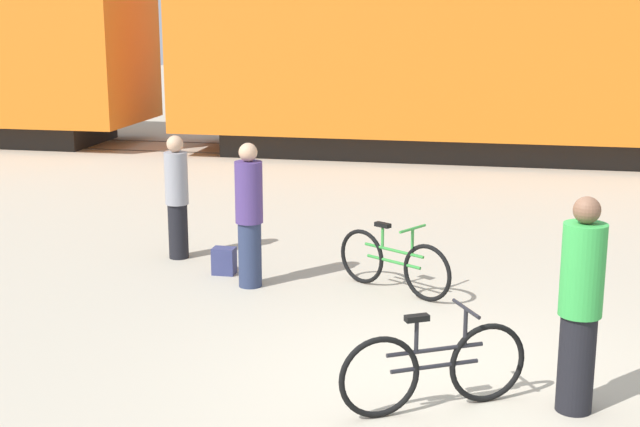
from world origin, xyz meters
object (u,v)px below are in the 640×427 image
object	(u,v)px
person_in_green	(580,306)
freight_train	(486,36)
bicycle_black	(435,368)
bicycle_green	(394,263)
backpack	(224,261)
person_in_grey	(177,197)
person_in_purple	(249,215)

from	to	relation	value
person_in_green	freight_train	bearing A→B (deg)	-171.33
freight_train	bicycle_black	world-z (taller)	freight_train
bicycle_green	backpack	distance (m)	2.19
person_in_grey	person_in_purple	world-z (taller)	person_in_purple
freight_train	bicycle_green	size ratio (longest dim) A/B	30.39
bicycle_green	person_in_purple	bearing A→B (deg)	-175.61
freight_train	bicycle_black	xyz separation A→B (m)	(-0.05, -12.93, -2.26)
freight_train	person_in_green	world-z (taller)	freight_train
bicycle_green	person_in_green	bearing A→B (deg)	-56.80
bicycle_green	person_in_purple	size ratio (longest dim) A/B	0.82
freight_train	backpack	world-z (taller)	freight_train
bicycle_green	person_in_grey	distance (m)	3.14
backpack	person_in_purple	bearing A→B (deg)	-41.68
bicycle_black	person_in_grey	world-z (taller)	person_in_grey
person_in_green	person_in_purple	world-z (taller)	person_in_green
bicycle_black	backpack	size ratio (longest dim) A/B	4.38
bicycle_green	person_in_green	size ratio (longest dim) A/B	0.78
person_in_grey	backpack	bearing A→B (deg)	37.84
bicycle_green	freight_train	bearing A→B (deg)	85.57
person_in_grey	person_in_green	distance (m)	6.09
bicycle_green	person_in_grey	size ratio (longest dim) A/B	0.86
freight_train	person_in_purple	distance (m)	10.45
bicycle_black	bicycle_green	xyz separation A→B (m)	(-0.71, 3.05, -0.02)
bicycle_black	backpack	xyz separation A→B (m)	(-2.88, 3.33, -0.20)
freight_train	bicycle_green	bearing A→B (deg)	-94.43
person_in_grey	backpack	xyz separation A→B (m)	(0.82, -0.59, -0.67)
freight_train	bicycle_black	bearing A→B (deg)	-90.23
bicycle_green	person_in_purple	distance (m)	1.79
bicycle_green	bicycle_black	bearing A→B (deg)	-76.87
freight_train	bicycle_green	distance (m)	10.16
bicycle_green	person_in_purple	world-z (taller)	person_in_purple
bicycle_green	backpack	world-z (taller)	bicycle_green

